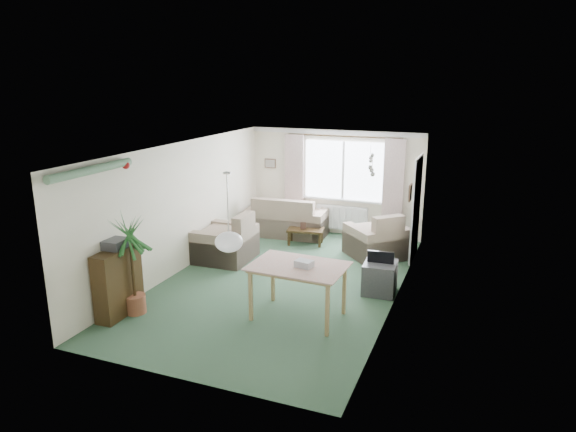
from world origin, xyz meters
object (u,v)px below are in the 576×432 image
(bookshelf, at_px, (118,282))
(dining_table, at_px, (298,292))
(sofa, at_px, (288,215))
(armchair_corner, at_px, (377,234))
(pet_bed, at_px, (369,251))
(coffee_table, at_px, (305,236))
(tv_cube, at_px, (380,278))
(armchair_left, at_px, (225,236))
(houseplant, at_px, (132,265))

(bookshelf, height_order, dining_table, bookshelf)
(sofa, xyz_separation_m, dining_table, (1.71, -3.92, -0.04))
(armchair_corner, height_order, pet_bed, armchair_corner)
(dining_table, bearing_deg, sofa, 113.55)
(coffee_table, relative_size, tv_cube, 1.32)
(tv_cube, bearing_deg, sofa, 133.34)
(sofa, relative_size, tv_cube, 3.08)
(armchair_corner, distance_m, pet_bed, 0.44)
(sofa, bearing_deg, armchair_left, 71.49)
(coffee_table, xyz_separation_m, pet_bed, (1.44, -0.13, -0.12))
(armchair_left, height_order, coffee_table, armchair_left)
(sofa, height_order, tv_cube, sofa)
(armchair_left, height_order, bookshelf, bookshelf)
(sofa, xyz_separation_m, armchair_corner, (2.23, -0.74, 0.02))
(tv_cube, bearing_deg, dining_table, -128.08)
(coffee_table, bearing_deg, armchair_left, -127.85)
(armchair_left, bearing_deg, bookshelf, -8.42)
(armchair_left, bearing_deg, tv_cube, 79.60)
(armchair_left, bearing_deg, dining_table, 48.59)
(sofa, relative_size, armchair_left, 1.67)
(houseplant, relative_size, pet_bed, 2.72)
(armchair_corner, relative_size, pet_bed, 1.81)
(armchair_corner, relative_size, armchair_left, 0.97)
(coffee_table, relative_size, houseplant, 0.49)
(sofa, height_order, armchair_corner, armchair_corner)
(dining_table, bearing_deg, coffee_table, 107.67)
(armchair_left, height_order, houseplant, houseplant)
(coffee_table, height_order, houseplant, houseplant)
(armchair_corner, distance_m, dining_table, 3.22)
(houseplant, distance_m, dining_table, 2.54)
(coffee_table, bearing_deg, bookshelf, -109.37)
(armchair_corner, relative_size, dining_table, 0.80)
(sofa, height_order, dining_table, sofa)
(houseplant, bearing_deg, dining_table, 18.03)
(armchair_corner, bearing_deg, bookshelf, 9.21)
(armchair_corner, height_order, coffee_table, armchair_corner)
(armchair_corner, height_order, tv_cube, armchair_corner)
(houseplant, bearing_deg, bookshelf, -146.02)
(bookshelf, distance_m, dining_table, 2.73)
(bookshelf, distance_m, pet_bed, 5.11)
(dining_table, bearing_deg, pet_bed, 83.50)
(pet_bed, bearing_deg, armchair_left, -152.27)
(armchair_left, xyz_separation_m, houseplant, (-0.15, -2.65, 0.30))
(sofa, height_order, pet_bed, sofa)
(sofa, relative_size, pet_bed, 3.13)
(armchair_left, relative_size, houseplant, 0.69)
(armchair_corner, bearing_deg, dining_table, 37.09)
(armchair_corner, xyz_separation_m, houseplant, (-2.91, -3.95, 0.32))
(houseplant, bearing_deg, armchair_corner, 53.65)
(armchair_corner, height_order, bookshelf, bookshelf)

